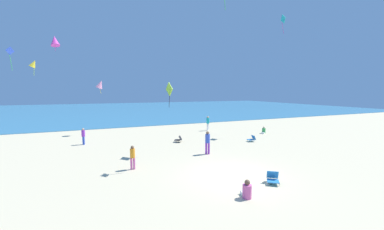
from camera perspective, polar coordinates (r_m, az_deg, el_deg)
ground_plane at (r=21.88m, az=-4.34°, el=-6.16°), size 120.00×120.00×0.00m
ocean_water at (r=60.20m, az=-16.33°, el=1.37°), size 120.00×60.00×0.05m
beach_chair_near_camera at (r=20.89m, az=-3.29°, el=-5.96°), size 0.83×0.81×0.57m
beach_chair_far_left at (r=21.81m, az=14.57°, el=-5.69°), size 0.72×0.61×0.56m
beach_chair_far_right at (r=12.57m, az=19.30°, el=-14.47°), size 0.85×0.88×0.60m
person_0 at (r=10.72m, az=13.33°, el=-17.76°), size 0.50×0.72×0.82m
person_1 at (r=14.12m, az=-14.46°, el=-9.71°), size 0.30×0.30×1.41m
person_2 at (r=26.82m, az=3.94°, el=-1.79°), size 0.46×0.46×1.69m
person_3 at (r=21.89m, az=-25.24°, el=-4.52°), size 0.38×0.38×1.42m
person_4 at (r=16.88m, az=3.86°, el=-6.40°), size 0.44×0.44×1.69m
person_5 at (r=26.25m, az=17.26°, el=-3.75°), size 0.68×0.60×0.76m
kite_lime at (r=16.65m, az=-5.63°, el=6.24°), size 0.23×0.98×1.78m
kite_pink at (r=26.28m, az=-21.71°, el=7.05°), size 1.07×0.92×1.53m
kite_blue at (r=21.29m, az=-38.28°, el=12.05°), size 0.45×0.43×1.67m
kite_magenta at (r=27.69m, az=-30.75°, el=15.47°), size 1.20×1.34×1.63m
kite_yellow at (r=23.15m, az=-34.50°, el=10.42°), size 0.80×0.67×1.33m
kite_teal at (r=27.50m, az=21.56°, el=21.09°), size 0.33×0.91×1.96m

